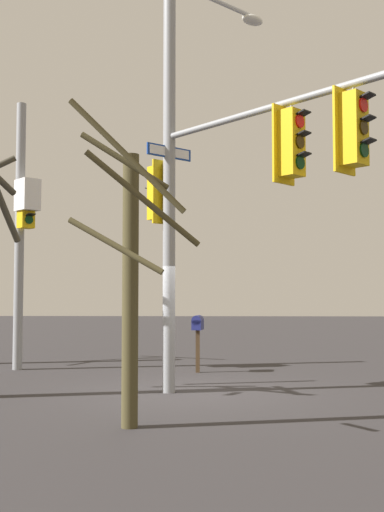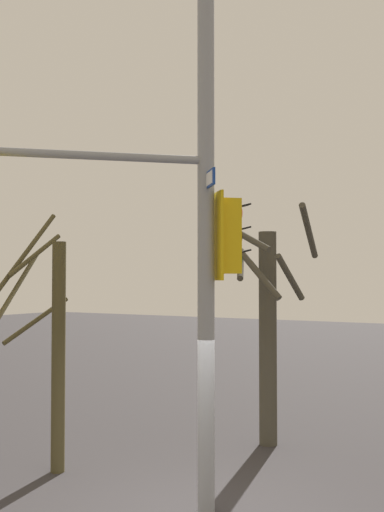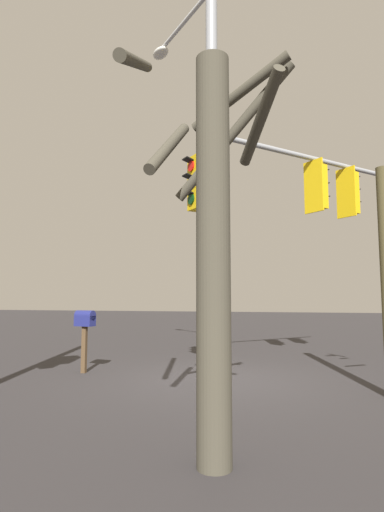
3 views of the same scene
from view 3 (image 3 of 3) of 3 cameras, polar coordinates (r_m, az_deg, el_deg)
name	(u,v)px [view 3 (image 3 of 3)]	position (r m, az deg, el deg)	size (l,w,h in m)	color
ground_plane	(215,381)	(8.74, 3.23, -17.10)	(80.00, 80.00, 0.00)	#2F2C2D
main_signal_pole_assembly	(251,168)	(9.43, 8.28, 12.21)	(4.32, 6.02, 8.73)	gray
mailbox	(85,324)	(9.76, -14.82, -9.16)	(0.31, 0.47, 1.41)	#4C3823
bare_tree_behind_pole	(212,224)	(4.39, 2.81, 4.49)	(1.97, 1.99, 4.83)	#433E32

